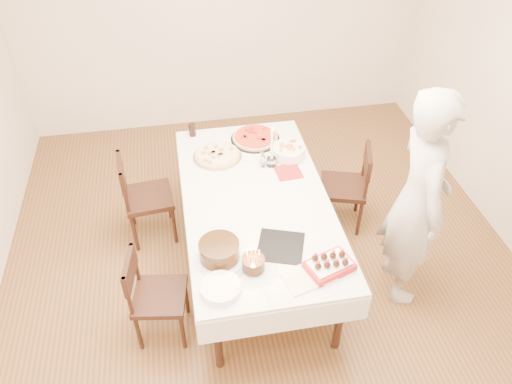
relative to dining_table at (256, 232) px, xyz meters
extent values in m
plane|color=brown|center=(0.06, -0.08, -0.38)|extent=(5.00, 5.00, 0.00)
cube|color=beige|center=(0.06, 2.42, 0.98)|extent=(4.50, 0.04, 2.70)
cube|color=silver|center=(0.00, 0.00, 0.00)|extent=(1.37, 2.25, 0.75)
imported|color=beige|center=(1.13, -0.43, 0.55)|extent=(0.52, 0.72, 1.85)
cylinder|color=beige|center=(-0.24, 0.60, 0.40)|extent=(0.44, 0.44, 0.04)
cylinder|color=red|center=(0.14, 0.81, 0.40)|extent=(0.52, 0.52, 0.04)
cube|color=#B21E1E|center=(0.33, 0.28, 0.38)|extent=(0.23, 0.23, 0.01)
cylinder|color=white|center=(0.38, 0.50, 0.43)|extent=(0.35, 0.35, 0.09)
cylinder|color=white|center=(0.21, 0.41, 0.57)|extent=(0.09, 0.09, 0.39)
cylinder|color=black|center=(-0.42, 0.99, 0.43)|extent=(0.07, 0.07, 0.12)
cylinder|color=#301C0C|center=(-0.36, -0.57, 0.45)|extent=(0.45, 0.45, 0.14)
cube|color=black|center=(0.08, -0.55, 0.38)|extent=(0.41, 0.41, 0.01)
cylinder|color=#341C0E|center=(-0.15, -0.72, 0.46)|extent=(0.17, 0.17, 0.15)
cube|color=beige|center=(0.20, -0.85, 0.38)|extent=(0.38, 0.30, 0.03)
cylinder|color=white|center=(-0.39, -0.86, 0.40)|extent=(0.32, 0.32, 0.06)
cylinder|color=white|center=(-0.32, -0.66, 0.38)|extent=(0.31, 0.31, 0.01)
camera|label=1|loc=(-0.53, -2.93, 2.97)|focal=35.00mm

